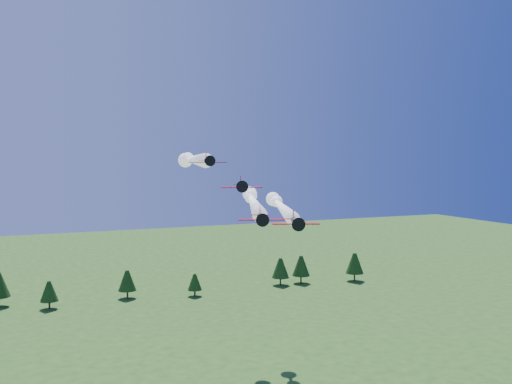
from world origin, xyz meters
name	(u,v)px	position (x,y,z in m)	size (l,w,h in m)	color
plane_lead	(253,201)	(10.35, 25.10, 40.33)	(25.14, 57.58, 3.70)	black
plane_left	(192,160)	(-0.80, 33.35, 49.34)	(16.70, 58.10, 3.70)	black
plane_right	(280,206)	(18.40, 27.99, 38.80)	(24.63, 54.93, 3.70)	black
plane_slot	(241,186)	(0.78, 7.83, 44.73)	(7.66, 8.55, 2.71)	black
treeline	(149,279)	(6.21, 109.83, 6.54)	(175.14, 20.82, 11.74)	#382314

